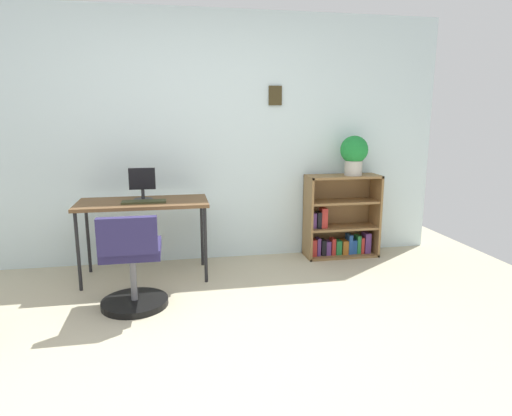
# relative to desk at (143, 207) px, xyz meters

# --- Properties ---
(ground_plane) EXTENTS (6.24, 6.24, 0.00)m
(ground_plane) POSITION_rel_desk_xyz_m (0.47, -1.65, -0.66)
(ground_plane) COLOR #B4AB8F
(wall_back) EXTENTS (5.20, 0.12, 2.48)m
(wall_back) POSITION_rel_desk_xyz_m (0.47, 0.50, 0.58)
(wall_back) COLOR silver
(wall_back) RESTS_ON ground_plane
(desk) EXTENTS (1.16, 0.55, 0.72)m
(desk) POSITION_rel_desk_xyz_m (0.00, 0.00, 0.00)
(desk) COLOR brown
(desk) RESTS_ON ground_plane
(monitor) EXTENTS (0.23, 0.17, 0.30)m
(monitor) POSITION_rel_desk_xyz_m (0.00, 0.05, 0.20)
(monitor) COLOR #262628
(monitor) RESTS_ON desk
(keyboard) EXTENTS (0.38, 0.13, 0.02)m
(keyboard) POSITION_rel_desk_xyz_m (0.01, -0.07, 0.07)
(keyboard) COLOR #34381F
(keyboard) RESTS_ON desk
(office_chair) EXTENTS (0.52, 0.55, 0.78)m
(office_chair) POSITION_rel_desk_xyz_m (-0.06, -0.69, -0.32)
(office_chair) COLOR black
(office_chair) RESTS_ON ground_plane
(bookshelf_low) EXTENTS (0.77, 0.30, 0.87)m
(bookshelf_low) POSITION_rel_desk_xyz_m (2.00, 0.30, -0.29)
(bookshelf_low) COLOR olive
(bookshelf_low) RESTS_ON ground_plane
(potted_plant_on_shelf) EXTENTS (0.28, 0.28, 0.41)m
(potted_plant_on_shelf) POSITION_rel_desk_xyz_m (2.11, 0.25, 0.44)
(potted_plant_on_shelf) COLOR #B7B2A8
(potted_plant_on_shelf) RESTS_ON bookshelf_low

